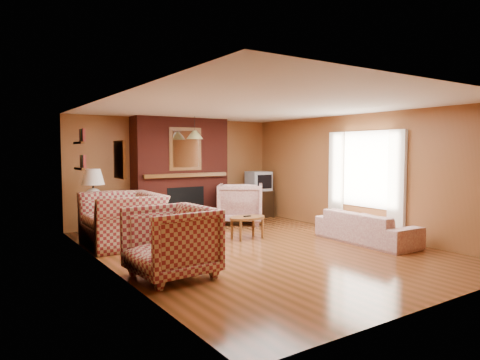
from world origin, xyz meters
TOP-DOWN VIEW (x-y plane):
  - floor at (0.00, 0.00)m, footprint 6.50×6.50m
  - ceiling at (0.00, 0.00)m, footprint 6.50×6.50m
  - wall_back at (0.00, 3.25)m, footprint 6.50×0.00m
  - wall_front at (0.00, -3.25)m, footprint 6.50×0.00m
  - wall_left at (-2.50, 0.00)m, footprint 0.00×6.50m
  - wall_right at (2.50, 0.00)m, footprint 0.00×6.50m
  - fireplace at (0.00, 2.98)m, footprint 2.20×0.82m
  - window_right at (2.45, -0.20)m, footprint 0.10×1.85m
  - bookshelf at (-2.44, 1.90)m, footprint 0.09×0.55m
  - botanical_print at (-2.47, -0.30)m, footprint 0.05×0.40m
  - pendant_light at (0.00, 2.30)m, footprint 0.36×0.36m
  - plaid_loveseat at (-1.85, 1.51)m, footprint 1.25×1.42m
  - plaid_armchair at (-1.95, -0.73)m, footprint 1.10×1.07m
  - floral_sofa at (1.90, -0.72)m, footprint 0.80×1.94m
  - floral_armchair at (1.15, 2.27)m, footprint 1.40×1.41m
  - coffee_table at (0.30, 0.76)m, footprint 0.74×0.46m
  - side_table at (-2.10, 2.45)m, footprint 0.49×0.49m
  - table_lamp at (-2.10, 2.45)m, footprint 0.43×0.43m
  - tv_stand at (2.05, 2.80)m, footprint 0.61×0.55m
  - crt_tv at (2.05, 2.79)m, footprint 0.56×0.56m

SIDE VIEW (x-z plane):
  - floor at x=0.00m, z-range 0.00..0.00m
  - floral_sofa at x=1.90m, z-range 0.00..0.56m
  - side_table at x=-2.10m, z-range 0.00..0.61m
  - tv_stand at x=2.05m, z-range 0.00..0.66m
  - coffee_table at x=0.30m, z-range 0.14..0.57m
  - plaid_loveseat at x=-1.85m, z-range 0.00..0.91m
  - floral_armchair at x=1.15m, z-range 0.00..0.93m
  - plaid_armchair at x=-1.95m, z-range 0.00..0.95m
  - crt_tv at x=2.05m, z-range 0.66..1.14m
  - table_lamp at x=-2.10m, z-range 0.65..1.36m
  - window_right at x=2.45m, z-range 0.13..2.13m
  - fireplace at x=0.00m, z-range -0.02..2.38m
  - wall_back at x=0.00m, z-range -2.05..4.45m
  - wall_front at x=0.00m, z-range -2.05..4.45m
  - wall_left at x=-2.50m, z-range -2.05..4.45m
  - wall_right at x=2.50m, z-range -2.05..4.45m
  - botanical_print at x=-2.47m, z-range 1.30..1.80m
  - bookshelf at x=-2.44m, z-range 1.31..2.02m
  - pendant_light at x=0.00m, z-range 1.76..2.24m
  - ceiling at x=0.00m, z-range 2.40..2.40m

